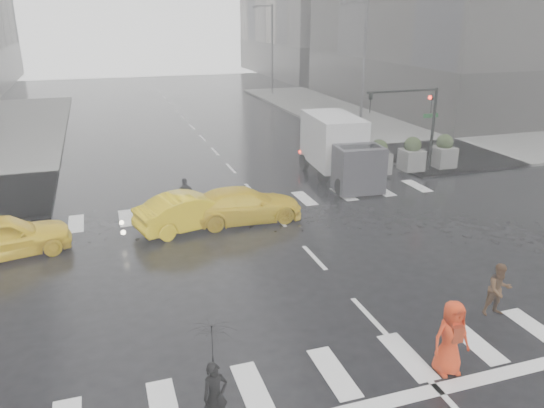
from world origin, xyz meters
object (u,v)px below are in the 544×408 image
object	(u,v)px
taxi_mid	(192,211)
box_truck	(339,148)
traffic_signal_pole	(418,113)
pedestrian_orange	(451,338)
pedestrian_brown	(499,290)
taxi_front	(3,237)

from	to	relation	value
taxi_mid	box_truck	size ratio (longest dim) A/B	0.74
traffic_signal_pole	pedestrian_orange	bearing A→B (deg)	-119.62
traffic_signal_pole	pedestrian_brown	world-z (taller)	traffic_signal_pole
taxi_front	box_truck	xyz separation A→B (m)	(14.98, 4.71, 0.94)
pedestrian_brown	box_truck	size ratio (longest dim) A/B	0.26
pedestrian_orange	taxi_front	world-z (taller)	pedestrian_orange
pedestrian_brown	taxi_front	size ratio (longest dim) A/B	0.35
taxi_mid	box_truck	world-z (taller)	box_truck
pedestrian_brown	pedestrian_orange	xyz separation A→B (m)	(-2.87, -1.75, 0.16)
pedestrian_orange	taxi_front	size ratio (longest dim) A/B	0.42
taxi_front	box_truck	world-z (taller)	box_truck
traffic_signal_pole	box_truck	size ratio (longest dim) A/B	0.75
taxi_mid	box_truck	distance (m)	9.31
traffic_signal_pole	taxi_front	xyz separation A→B (m)	(-19.27, -4.53, -2.46)
traffic_signal_pole	taxi_mid	xyz separation A→B (m)	(-12.57, -3.95, -2.49)
taxi_front	pedestrian_brown	bearing A→B (deg)	-134.34
traffic_signal_pole	taxi_front	world-z (taller)	traffic_signal_pole
traffic_signal_pole	pedestrian_orange	world-z (taller)	traffic_signal_pole
pedestrian_orange	pedestrian_brown	bearing A→B (deg)	34.47
pedestrian_brown	taxi_mid	world-z (taller)	pedestrian_brown
taxi_mid	pedestrian_orange	bearing A→B (deg)	-174.12
pedestrian_orange	taxi_front	xyz separation A→B (m)	(-10.85, 10.28, -0.18)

